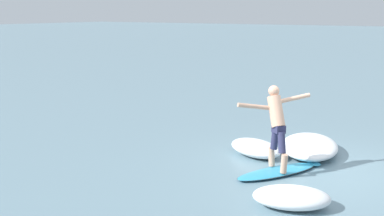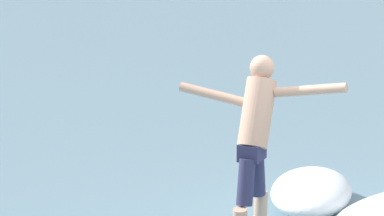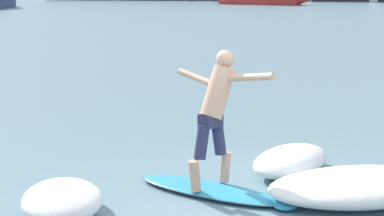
{
  "view_description": "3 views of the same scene",
  "coord_description": "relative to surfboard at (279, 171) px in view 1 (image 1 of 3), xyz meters",
  "views": [
    {
      "loc": [
        -10.48,
        -3.68,
        3.33
      ],
      "look_at": [
        -1.28,
        2.43,
        1.29
      ],
      "focal_mm": 50.0,
      "sensor_mm": 36.0,
      "label": 1
    },
    {
      "loc": [
        -3.18,
        -6.96,
        3.1
      ],
      "look_at": [
        -0.98,
        1.9,
        1.12
      ],
      "focal_mm": 85.0,
      "sensor_mm": 36.0,
      "label": 2
    },
    {
      "loc": [
        0.3,
        -6.97,
        2.73
      ],
      "look_at": [
        -1.1,
        1.64,
        0.9
      ],
      "focal_mm": 60.0,
      "sensor_mm": 36.0,
      "label": 3
    }
  ],
  "objects": [
    {
      "name": "ground_plane",
      "position": [
        0.68,
        -0.68,
        -0.05
      ],
      "size": [
        200.0,
        200.0,
        0.0
      ],
      "primitive_type": "plane",
      "color": "gray"
    },
    {
      "name": "wave_foam_beside",
      "position": [
        -1.63,
        -0.97,
        0.13
      ],
      "size": [
        1.35,
        1.58,
        0.35
      ],
      "color": "white",
      "rests_on": "ground"
    },
    {
      "name": "wave_foam_at_tail",
      "position": [
        1.82,
        0.06,
        0.13
      ],
      "size": [
        2.69,
        2.1,
        0.36
      ],
      "color": "white",
      "rests_on": "ground"
    },
    {
      "name": "surfboard",
      "position": [
        0.0,
        0.0,
        0.0
      ],
      "size": [
        2.22,
        1.37,
        0.23
      ],
      "color": "#34A0C9",
      "rests_on": "ground"
    },
    {
      "name": "surfer",
      "position": [
        0.02,
        0.1,
        1.06
      ],
      "size": [
        1.35,
        1.07,
        1.71
      ],
      "color": "tan",
      "rests_on": "surfboard"
    },
    {
      "name": "wave_foam_at_nose",
      "position": [
        0.96,
        1.03,
        0.13
      ],
      "size": [
        1.43,
        1.72,
        0.36
      ],
      "color": "white",
      "rests_on": "ground"
    }
  ]
}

